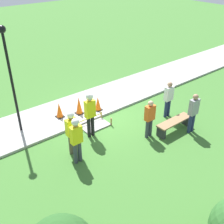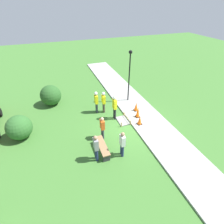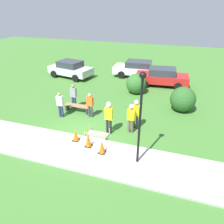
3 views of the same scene
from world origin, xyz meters
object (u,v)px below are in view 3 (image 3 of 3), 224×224
object	(u,v)px
park_bench	(77,107)
parked_car_white	(138,69)
traffic_cone_sidewalk_edge	(102,147)
traffic_cone_far_patch	(88,139)
parked_car_silver	(70,69)
parked_car_red	(162,77)
bystander_in_white_shirt	(73,95)
traffic_cone_near_patch	(76,135)
worker_assistant	(136,112)
bystander_in_orange_shirt	(90,104)
worker_supervisor	(109,115)
worker_trainee	(131,116)
lamppost_near	(141,108)
bystander_in_gray_shirt	(60,103)

from	to	relation	value
park_bench	parked_car_white	world-z (taller)	parked_car_white
traffic_cone_sidewalk_edge	parked_car_white	bearing A→B (deg)	94.53
traffic_cone_far_patch	traffic_cone_sidewalk_edge	size ratio (longest dim) A/B	1.17
parked_car_silver	traffic_cone_far_patch	bearing A→B (deg)	-46.74
traffic_cone_far_patch	parked_car_red	bearing A→B (deg)	77.56
bystander_in_white_shirt	parked_car_silver	size ratio (longest dim) A/B	0.38
traffic_cone_near_patch	worker_assistant	distance (m)	3.59
park_bench	parked_car_white	xyz separation A→B (m)	(2.18, 8.83, 0.46)
bystander_in_orange_shirt	parked_car_red	world-z (taller)	bystander_in_orange_shirt
worker_supervisor	parked_car_red	bearing A→B (deg)	78.53
worker_trainee	worker_assistant	bearing A→B (deg)	74.91
parked_car_white	worker_trainee	bearing A→B (deg)	-82.85
traffic_cone_near_patch	park_bench	world-z (taller)	traffic_cone_near_patch
worker_trainee	parked_car_silver	bearing A→B (deg)	135.04
lamppost_near	worker_assistant	bearing A→B (deg)	104.82
worker_supervisor	lamppost_near	distance (m)	3.32
worker_assistant	lamppost_near	distance (m)	3.59
bystander_in_orange_shirt	parked_car_red	distance (m)	8.17
traffic_cone_near_patch	park_bench	xyz separation A→B (m)	(-1.51, 3.19, -0.09)
bystander_in_white_shirt	traffic_cone_near_patch	bearing A→B (deg)	-61.66
traffic_cone_far_patch	worker_supervisor	bearing A→B (deg)	72.41
bystander_in_gray_shirt	parked_car_red	bearing A→B (deg)	56.31
traffic_cone_far_patch	parked_car_red	xyz separation A→B (m)	(2.31, 10.46, 0.29)
traffic_cone_near_patch	traffic_cone_sidewalk_edge	world-z (taller)	traffic_cone_sidewalk_edge
park_bench	lamppost_near	distance (m)	6.72
bystander_in_gray_shirt	bystander_in_white_shirt	world-z (taller)	bystander_in_white_shirt
park_bench	parked_car_red	xyz separation A→B (m)	(4.65, 7.00, 0.45)
bystander_in_gray_shirt	lamppost_near	size ratio (longest dim) A/B	0.40
worker_supervisor	bystander_in_white_shirt	distance (m)	4.06
parked_car_red	bystander_in_white_shirt	bearing A→B (deg)	-133.63
worker_supervisor	lamppost_near	size ratio (longest dim) A/B	0.46
worker_supervisor	bystander_in_orange_shirt	bearing A→B (deg)	140.08
lamppost_near	traffic_cone_near_patch	bearing A→B (deg)	169.31
worker_supervisor	parked_car_red	distance (m)	9.02
traffic_cone_sidewalk_edge	parked_car_red	bearing A→B (deg)	82.20
park_bench	worker_trainee	world-z (taller)	worker_trainee
bystander_in_white_shirt	lamppost_near	distance (m)	7.16
traffic_cone_near_patch	worker_supervisor	distance (m)	2.06
worker_assistant	parked_car_red	world-z (taller)	worker_assistant
worker_assistant	park_bench	bearing A→B (deg)	168.78
bystander_in_white_shirt	parked_car_red	distance (m)	8.30
traffic_cone_sidewalk_edge	worker_supervisor	distance (m)	2.07
traffic_cone_far_patch	parked_car_red	distance (m)	10.72
traffic_cone_sidewalk_edge	worker_supervisor	bearing A→B (deg)	99.50
worker_trainee	bystander_in_orange_shirt	size ratio (longest dim) A/B	1.08
worker_trainee	bystander_in_orange_shirt	distance (m)	3.05
worker_trainee	bystander_in_white_shirt	world-z (taller)	worker_trainee
traffic_cone_near_patch	worker_trainee	distance (m)	3.14
traffic_cone_far_patch	bystander_in_white_shirt	world-z (taller)	bystander_in_white_shirt
traffic_cone_near_patch	bystander_in_orange_shirt	distance (m)	2.90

